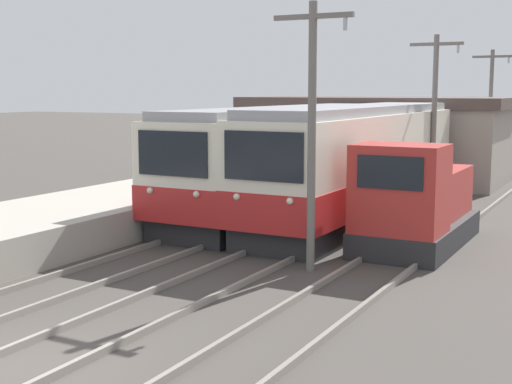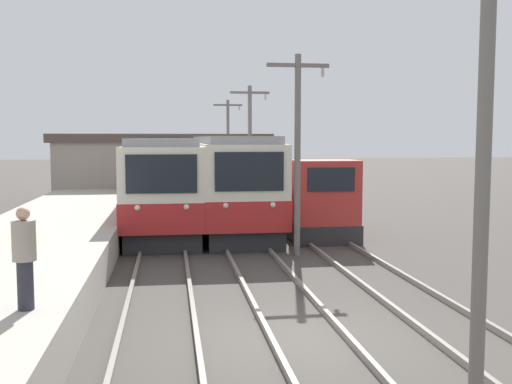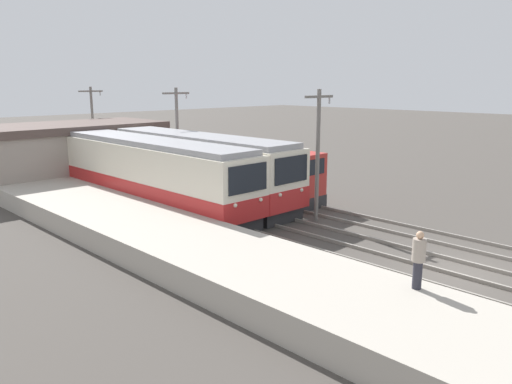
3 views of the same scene
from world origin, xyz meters
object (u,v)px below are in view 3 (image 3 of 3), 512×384
(commuter_train_left, at_px, (152,177))
(catenary_mast_distant, at_px, (93,124))
(shunting_locomotive, at_px, (280,182))
(catenary_mast_far, at_px, (177,134))
(commuter_train_center, at_px, (199,171))
(person_on_platform, at_px, (419,258))
(catenary_mast_mid, at_px, (318,150))

(commuter_train_left, relative_size, catenary_mast_distant, 2.35)
(commuter_train_left, distance_m, shunting_locomotive, 7.11)
(catenary_mast_far, bearing_deg, commuter_train_center, -110.50)
(commuter_train_center, bearing_deg, shunting_locomotive, -50.21)
(commuter_train_center, distance_m, person_on_platform, 16.84)
(commuter_train_left, relative_size, catenary_mast_far, 2.35)
(catenary_mast_distant, bearing_deg, person_on_platform, -101.46)
(shunting_locomotive, xyz_separation_m, person_on_platform, (-7.89, -12.51, 0.71))
(catenary_mast_distant, bearing_deg, commuter_train_left, -106.02)
(shunting_locomotive, bearing_deg, person_on_platform, -122.25)
(catenary_mast_mid, bearing_deg, catenary_mast_distant, 90.00)
(catenary_mast_far, bearing_deg, commuter_train_left, -140.41)
(shunting_locomotive, xyz_separation_m, catenary_mast_mid, (-1.49, -3.80, 2.32))
(commuter_train_left, distance_m, person_on_platform, 16.72)
(catenary_mast_mid, height_order, person_on_platform, catenary_mast_mid)
(shunting_locomotive, bearing_deg, commuter_train_left, 144.92)
(commuter_train_center, relative_size, catenary_mast_mid, 2.21)
(catenary_mast_mid, height_order, catenary_mast_far, same)
(catenary_mast_far, height_order, person_on_platform, catenary_mast_far)
(catenary_mast_mid, bearing_deg, commuter_train_center, 101.51)
(catenary_mast_mid, bearing_deg, person_on_platform, -126.31)
(commuter_train_center, xyz_separation_m, shunting_locomotive, (3.00, -3.60, -0.58))
(shunting_locomotive, xyz_separation_m, catenary_mast_distant, (-1.49, 19.07, 2.32))
(catenary_mast_mid, bearing_deg, shunting_locomotive, 68.58)
(catenary_mast_far, relative_size, person_on_platform, 3.80)
(catenary_mast_distant, bearing_deg, catenary_mast_mid, -90.00)
(catenary_mast_far, height_order, catenary_mast_distant, same)
(commuter_train_left, bearing_deg, commuter_train_center, -9.54)
(catenary_mast_distant, distance_m, person_on_platform, 32.27)
(commuter_train_center, bearing_deg, commuter_train_left, 170.46)
(catenary_mast_mid, relative_size, person_on_platform, 3.80)
(commuter_train_center, height_order, person_on_platform, commuter_train_center)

